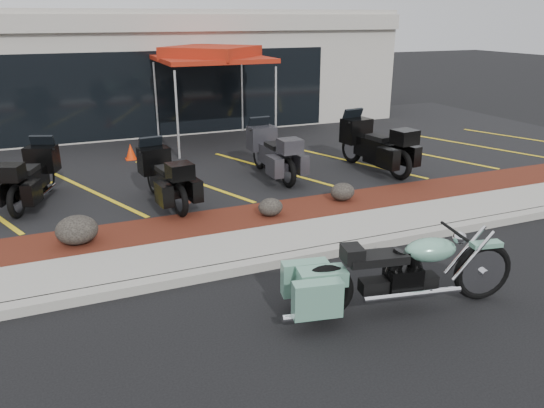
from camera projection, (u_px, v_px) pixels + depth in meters
name	position (u px, v px, depth m)	size (l,w,h in m)	color
ground	(285.00, 294.00, 7.67)	(90.00, 90.00, 0.00)	black
curb	(262.00, 264.00, 8.43)	(24.00, 0.25, 0.15)	gray
sidewalk	(247.00, 247.00, 9.04)	(24.00, 1.20, 0.15)	gray
mulch_bed	(225.00, 223.00, 10.08)	(24.00, 1.20, 0.16)	#38100C
upper_lot	(165.00, 157.00, 14.77)	(26.00, 9.60, 0.15)	black
dealership_building	(126.00, 67.00, 19.57)	(18.00, 8.16, 4.00)	#AAA69A
boulder_left	(77.00, 230.00, 8.89)	(0.70, 0.58, 0.49)	black
boulder_mid	(270.00, 207.00, 10.17)	(0.48, 0.40, 0.34)	black
boulder_right	(342.00, 192.00, 11.02)	(0.52, 0.44, 0.37)	black
hero_cruiser	(483.00, 263.00, 7.32)	(3.23, 0.82, 1.14)	#68A289
touring_black_front	(45.00, 164.00, 11.42)	(2.17, 0.83, 1.27)	black
touring_black_mid	(153.00, 166.00, 11.29)	(2.18, 0.83, 1.27)	black
touring_grey	(260.00, 143.00, 13.16)	(2.29, 0.87, 1.33)	#2D2C31
touring_black_rear	(352.00, 136.00, 13.70)	(2.45, 0.94, 1.43)	black
traffic_cone	(131.00, 152.00, 14.20)	(0.28, 0.28, 0.43)	red
popup_canopy	(211.00, 56.00, 15.25)	(3.59, 3.59, 2.83)	silver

